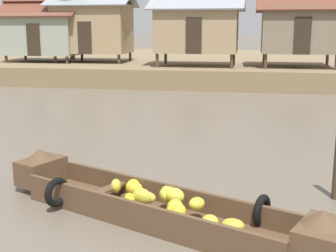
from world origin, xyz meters
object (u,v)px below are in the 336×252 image
Objects in this scene: stilt_house_right at (300,29)px; stilt_house_mid_right at (197,29)px; stilt_house_left at (44,33)px; stilt_house_mid_left at (93,27)px; banana_boat at (155,204)px.

stilt_house_mid_right is at bearing -175.81° from stilt_house_right.
stilt_house_right is (14.57, -0.99, 0.28)m from stilt_house_left.
stilt_house_mid_left is 11.70m from stilt_house_right.
stilt_house_mid_left is 0.99× the size of stilt_house_mid_right.
stilt_house_left is 0.99× the size of stilt_house_mid_left.
stilt_house_mid_right is (9.29, -1.37, 0.25)m from stilt_house_left.
banana_boat is 21.30m from stilt_house_mid_left.
stilt_house_right is at bearing -6.41° from stilt_house_mid_left.
stilt_house_right is (11.63, -1.31, -0.05)m from stilt_house_mid_left.
stilt_house_left is (-10.75, 19.30, 2.40)m from banana_boat.
stilt_house_left is at bearing 176.13° from stilt_house_right.
stilt_house_right is at bearing 78.20° from banana_boat.
banana_boat is 1.18× the size of stilt_house_mid_left.
stilt_house_mid_left reaches higher than stilt_house_right.
stilt_house_mid_left is 1.09× the size of stilt_house_right.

